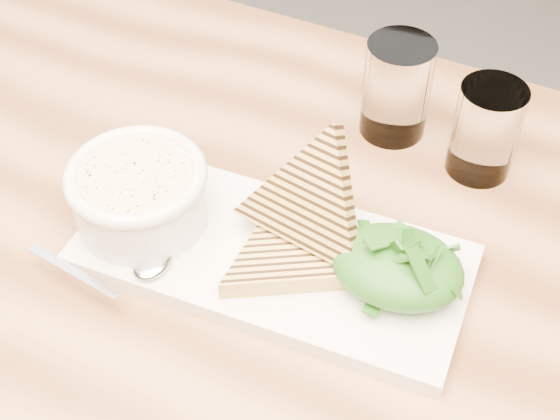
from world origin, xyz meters
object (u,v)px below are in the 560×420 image
(platter, at_px, (272,257))
(glass_far, at_px, (486,130))
(soup_bowl, at_px, (140,199))
(glass_near, at_px, (397,89))
(table_top, at_px, (247,315))

(platter, bearing_deg, glass_far, 51.62)
(platter, distance_m, glass_far, 0.25)
(soup_bowl, bearing_deg, glass_far, 34.82)
(platter, relative_size, glass_near, 3.29)
(soup_bowl, relative_size, glass_far, 1.22)
(platter, distance_m, soup_bowl, 0.13)
(glass_near, bearing_deg, glass_far, -16.33)
(glass_near, height_order, glass_far, glass_near)
(glass_far, bearing_deg, soup_bowl, -145.18)
(table_top, xyz_separation_m, soup_bowl, (-0.12, 0.05, 0.06))
(table_top, xyz_separation_m, glass_far, (0.16, 0.24, 0.07))
(platter, distance_m, glass_near, 0.23)
(table_top, relative_size, platter, 3.58)
(glass_near, relative_size, glass_far, 1.08)
(soup_bowl, height_order, glass_far, glass_far)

